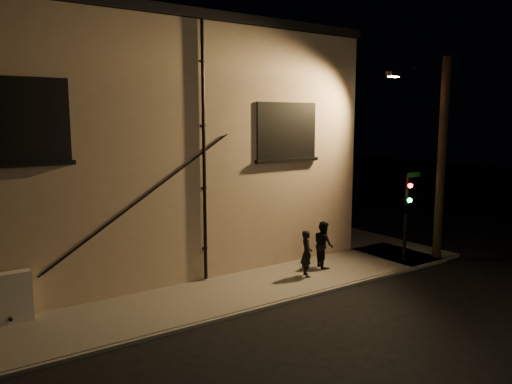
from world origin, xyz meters
TOP-DOWN VIEW (x-y plane):
  - ground at (0.00, 0.00)m, footprint 90.00×90.00m
  - sidewalk at (1.22, 4.39)m, footprint 21.00×16.00m
  - building at (-3.00, 8.99)m, footprint 16.20×12.23m
  - pedestrian_a at (1.20, 1.32)m, footprint 0.58×0.68m
  - pedestrian_b at (2.38, 1.78)m, footprint 0.87×0.98m
  - traffic_signal at (5.27, 0.57)m, footprint 1.32×1.96m
  - streetlamp_pole at (6.87, 0.37)m, footprint 2.05×1.40m

SIDE VIEW (x-z plane):
  - ground at x=0.00m, z-range 0.00..0.00m
  - sidewalk at x=1.22m, z-range 0.00..0.12m
  - pedestrian_a at x=1.20m, z-range 0.12..1.70m
  - pedestrian_b at x=2.38m, z-range 0.12..1.80m
  - traffic_signal at x=5.27m, z-range 0.69..4.01m
  - streetlamp_pole at x=6.87m, z-range 0.20..7.90m
  - building at x=-3.00m, z-range 0.00..8.80m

